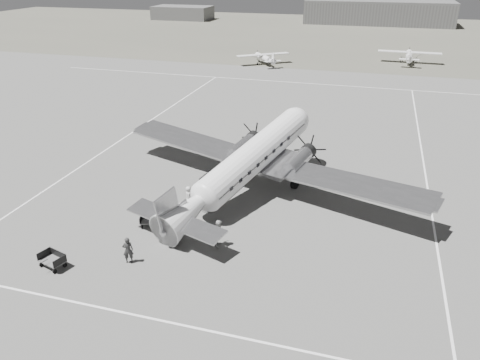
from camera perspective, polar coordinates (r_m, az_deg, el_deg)
name	(u,v)px	position (r m, az deg, el deg)	size (l,w,h in m)	color
ground	(267,205)	(35.96, 3.36, -3.02)	(260.00, 260.00, 0.00)	slate
taxi_line_near	(204,330)	(24.94, -4.43, -17.74)	(60.00, 0.15, 0.01)	white
taxi_line_right	(434,227)	(35.66, 22.56, -5.35)	(0.15, 80.00, 0.01)	white
taxi_line_left	(123,139)	(50.83, -14.11, 4.90)	(0.15, 60.00, 0.01)	white
taxi_line_horizon	(328,85)	(73.28, 10.73, 11.34)	(90.00, 0.15, 0.01)	white
grass_infield	(354,35)	(127.28, 13.70, 16.82)	(260.00, 90.00, 0.01)	#59574B
hangar_main	(378,12)	(151.59, 16.50, 19.02)	(42.00, 14.00, 6.60)	#5C5C5C
shed_secondary	(183,13)	(159.24, -7.00, 19.58)	(18.00, 10.00, 4.00)	#585858
dc3_airliner	(247,164)	(36.27, 0.89, 1.96)	(28.02, 19.44, 5.34)	#B2B1B4
light_plane_left	(264,59)	(86.80, 2.96, 14.54)	(9.91, 8.04, 2.06)	white
light_plane_right	(409,57)	(92.99, 19.90, 13.93)	(11.17, 9.06, 2.32)	white
baggage_cart_near	(151,221)	(33.47, -10.83, -4.96)	(1.47, 1.03, 0.83)	#585858
baggage_cart_far	(52,261)	(30.97, -21.91, -9.09)	(1.64, 1.16, 0.92)	#585858
ground_crew	(128,250)	(29.78, -13.50, -8.30)	(0.64, 0.42, 1.77)	#2D2D2D
ramp_agent	(219,233)	(30.60, -2.55, -6.47)	(0.89, 0.70, 1.84)	#B8B8B6
passenger	(189,196)	(35.81, -6.29, -1.90)	(0.74, 0.48, 1.51)	silver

